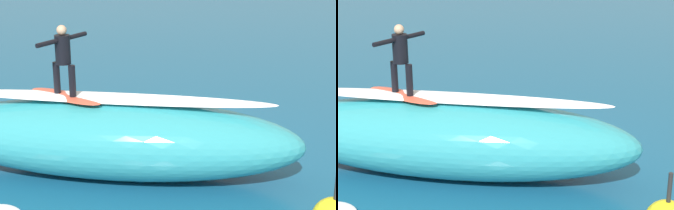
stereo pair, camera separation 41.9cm
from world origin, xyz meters
TOP-DOWN VIEW (x-y plane):
  - ground_plane at (0.00, 0.00)m, footprint 120.00×120.00m
  - wave_crest at (0.79, 1.95)m, footprint 8.35×4.31m
  - wave_foam_lip at (0.79, 1.95)m, footprint 6.80×2.62m
  - surfboard_riding at (1.76, 2.23)m, footprint 1.99×0.90m
  - surfer_riding at (1.76, 2.23)m, footprint 0.58×1.39m
  - surfboard_paddling at (-1.58, -0.89)m, footprint 1.96×1.12m
  - surfer_paddling at (-1.47, -0.84)m, footprint 1.55×0.75m

SIDE VIEW (x-z plane):
  - ground_plane at x=0.00m, z-range 0.00..0.00m
  - surfboard_paddling at x=-1.58m, z-range 0.00..0.09m
  - surfer_paddling at x=-1.47m, z-range 0.07..0.36m
  - wave_crest at x=0.79m, z-range 0.00..1.71m
  - surfboard_riding at x=1.76m, z-range 1.71..1.79m
  - wave_foam_lip at x=0.79m, z-range 1.71..1.79m
  - surfer_riding at x=1.76m, z-range 1.91..3.38m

